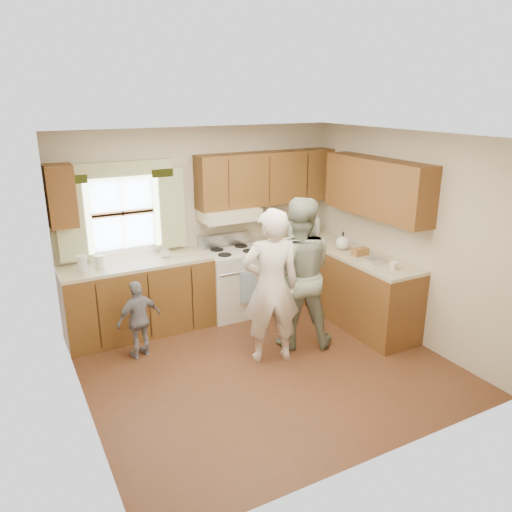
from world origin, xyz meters
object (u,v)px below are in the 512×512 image
woman_right (298,273)px  woman_left (271,287)px  stove (233,281)px  child (139,319)px

woman_right → woman_left: bearing=46.4°
woman_right → stove: bearing=-51.0°
woman_left → woman_right: bearing=-141.6°
woman_left → woman_right: 0.49m
stove → woman_left: woman_left is taller
woman_left → child: size_ratio=1.92×
child → woman_left: bearing=136.2°
woman_left → stove: bearing=-79.9°
child → stove: bearing=-171.6°
woman_left → child: (-1.28, 0.76, -0.42)m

